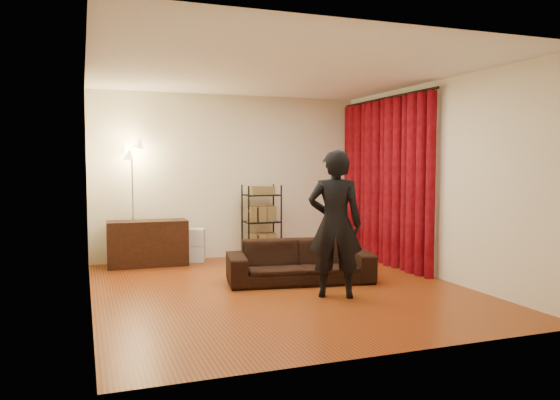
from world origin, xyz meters
name	(u,v)px	position (x,y,z in m)	size (l,w,h in m)	color
floor	(281,289)	(0.00, 0.00, 0.00)	(5.00, 5.00, 0.00)	#963E18
ceiling	(281,71)	(0.00, 0.00, 2.70)	(5.00, 5.00, 0.00)	white
wall_back	(229,177)	(0.00, 2.50, 1.35)	(5.00, 5.00, 0.00)	#ECE6CA
wall_front	(387,192)	(0.00, -2.50, 1.35)	(5.00, 5.00, 0.00)	#ECE6CA
wall_left	(88,184)	(-2.25, 0.00, 1.35)	(5.00, 5.00, 0.00)	#ECE6CA
wall_right	(434,180)	(2.25, 0.00, 1.35)	(5.00, 5.00, 0.00)	#ECE6CA
curtain_rod	(386,98)	(2.15, 1.12, 2.58)	(0.04, 0.04, 2.65)	black
curtain	(384,182)	(2.13, 1.12, 1.28)	(0.22, 2.65, 2.55)	maroon
sofa	(300,261)	(0.37, 0.29, 0.28)	(1.90, 0.74, 0.56)	black
person	(335,224)	(0.47, -0.59, 0.87)	(0.63, 0.42, 1.74)	black
media_cabinet	(148,243)	(-1.39, 2.14, 0.35)	(1.20, 0.45, 0.70)	black
storage_boxes	(195,245)	(-0.64, 2.25, 0.27)	(0.32, 0.26, 0.54)	silver
wire_shelf	(261,222)	(0.45, 2.15, 0.61)	(0.55, 0.39, 1.22)	black
floor_lamp	(133,204)	(-1.60, 2.22, 0.95)	(0.34, 0.34, 1.90)	silver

